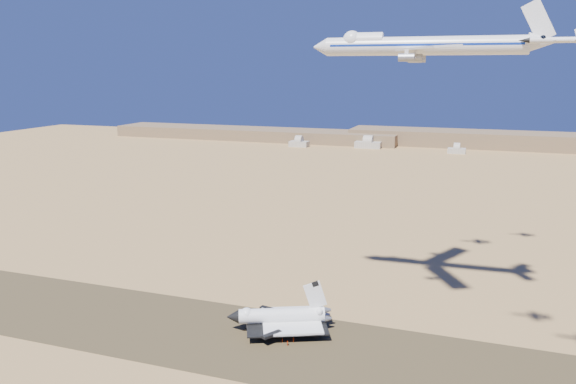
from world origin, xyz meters
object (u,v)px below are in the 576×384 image
(crew_c, at_px, (287,343))
(chase_jet_a, at_px, (555,40))
(crew_b, at_px, (294,340))
(chase_jet_f, at_px, (533,37))
(carrier_747, at_px, (416,46))
(chase_jet_e, at_px, (471,50))
(shuttle, at_px, (281,317))
(crew_a, at_px, (282,340))

(crew_c, height_order, chase_jet_a, chase_jet_a)
(crew_b, xyz_separation_m, chase_jet_f, (72.29, 95.10, 102.18))
(carrier_747, height_order, crew_c, carrier_747)
(carrier_747, relative_size, crew_c, 44.82)
(chase_jet_e, distance_m, chase_jet_f, 30.52)
(shuttle, bearing_deg, carrier_747, 9.77)
(chase_jet_f, bearing_deg, crew_b, -134.80)
(crew_c, bearing_deg, chase_jet_a, -148.65)
(crew_a, relative_size, chase_jet_a, 0.11)
(chase_jet_a, bearing_deg, crew_c, 166.19)
(crew_b, distance_m, chase_jet_a, 119.72)
(carrier_747, xyz_separation_m, crew_b, (-32.22, -33.16, -96.94))
(carrier_747, bearing_deg, crew_a, -138.36)
(crew_b, bearing_deg, chase_jet_f, -85.94)
(chase_jet_e, bearing_deg, carrier_747, -119.17)
(crew_a, height_order, chase_jet_f, chase_jet_f)
(crew_c, bearing_deg, chase_jet_f, -87.04)
(crew_a, bearing_deg, carrier_747, -67.60)
(chase_jet_e, bearing_deg, crew_c, -130.67)
(carrier_747, distance_m, chase_jet_e, 46.62)
(carrier_747, height_order, chase_jet_a, carrier_747)
(crew_a, distance_m, crew_c, 2.82)
(chase_jet_e, bearing_deg, chase_jet_a, -85.31)
(shuttle, distance_m, carrier_747, 104.33)
(shuttle, xyz_separation_m, crew_a, (3.70, -8.69, -3.98))
(crew_b, height_order, chase_jet_f, chase_jet_f)
(crew_a, bearing_deg, crew_b, -90.14)
(chase_jet_f, bearing_deg, carrier_747, -130.46)
(crew_a, height_order, chase_jet_e, chase_jet_e)
(shuttle, bearing_deg, crew_a, -90.39)
(carrier_747, xyz_separation_m, chase_jet_a, (37.88, -46.69, -0.84))
(carrier_747, xyz_separation_m, chase_jet_f, (40.07, 61.95, 5.24))
(crew_c, bearing_deg, crew_a, 7.02)
(shuttle, bearing_deg, chase_jet_e, 27.83)
(chase_jet_f, bearing_deg, crew_c, -134.42)
(chase_jet_a, bearing_deg, shuttle, 159.59)
(chase_jet_e, xyz_separation_m, chase_jet_f, (23.81, 18.26, 5.59))
(crew_a, bearing_deg, shuttle, 1.47)
(crew_c, relative_size, chase_jet_a, 0.12)
(crew_a, relative_size, crew_b, 0.90)
(chase_jet_a, height_order, chase_jet_f, chase_jet_f)
(carrier_747, distance_m, chase_jet_a, 60.13)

